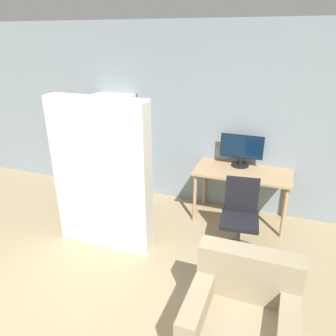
{
  "coord_description": "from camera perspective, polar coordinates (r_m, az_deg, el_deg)",
  "views": [
    {
      "loc": [
        1.5,
        -1.74,
        2.48
      ],
      "look_at": [
        0.25,
        1.57,
        1.05
      ],
      "focal_mm": 35.0,
      "sensor_mm": 36.0,
      "label": 1
    }
  ],
  "objects": [
    {
      "name": "bookshelf",
      "position": [
        5.43,
        -9.72,
        4.15
      ],
      "size": [
        0.64,
        0.34,
        1.65
      ],
      "color": "beige",
      "rests_on": "ground"
    },
    {
      "name": "monitor",
      "position": [
        4.72,
        12.67,
        3.24
      ],
      "size": [
        0.6,
        0.25,
        0.46
      ],
      "color": "black",
      "rests_on": "desk"
    },
    {
      "name": "wall_back",
      "position": [
        4.98,
        2.61,
        8.91
      ],
      "size": [
        8.0,
        0.06,
        2.7
      ],
      "color": "gray",
      "rests_on": "ground"
    },
    {
      "name": "desk",
      "position": [
        4.66,
        12.82,
        -1.64
      ],
      "size": [
        1.32,
        0.67,
        0.75
      ],
      "color": "tan",
      "rests_on": "ground"
    },
    {
      "name": "mattress_near",
      "position": [
        3.95,
        -11.42,
        -1.41
      ],
      "size": [
        1.22,
        0.24,
        1.87
      ],
      "color": "silver",
      "rests_on": "ground"
    },
    {
      "name": "office_chair",
      "position": [
        4.09,
        12.28,
        -9.53
      ],
      "size": [
        0.52,
        0.52,
        0.93
      ],
      "color": "#4C4C51",
      "rests_on": "ground"
    },
    {
      "name": "armchair",
      "position": [
        3.0,
        12.63,
        -24.76
      ],
      "size": [
        0.85,
        0.8,
        0.85
      ],
      "color": "gray",
      "rests_on": "ground"
    },
    {
      "name": "ground_plane",
      "position": [
        3.38,
        -15.09,
        -26.15
      ],
      "size": [
        16.0,
        16.0,
        0.0
      ],
      "primitive_type": "plane",
      "color": "#9E8966"
    }
  ]
}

